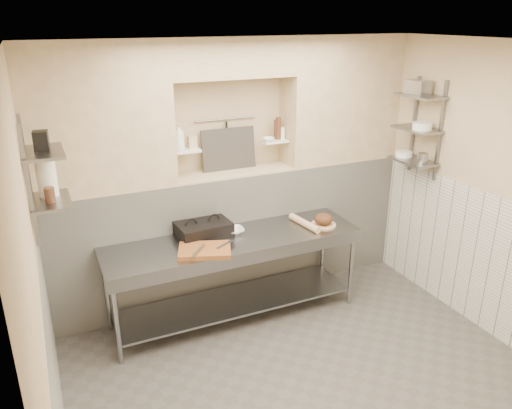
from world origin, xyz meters
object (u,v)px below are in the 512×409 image
jug_left (47,178)px  cutting_board (205,250)px  prep_table (235,262)px  bowl_alcove (269,139)px  rolling_pin (304,223)px  panini_press (203,229)px  bread_loaf (324,219)px  mixing_bowl (233,231)px  bottle_soap (179,137)px

jug_left → cutting_board: bearing=-5.8°
prep_table → bowl_alcove: (0.63, 0.54, 1.09)m
rolling_pin → prep_table: bearing=179.9°
prep_table → jug_left: bearing=-178.8°
panini_press → cutting_board: panini_press is taller
bread_loaf → mixing_bowl: bearing=167.6°
bowl_alcove → jug_left: (-2.25, -0.57, 0.03)m
cutting_board → mixing_bowl: 0.51m
bowl_alcove → jug_left: bearing=-165.7°
mixing_bowl → bread_loaf: (0.94, -0.21, 0.05)m
mixing_bowl → bread_loaf: size_ratio=1.09×
panini_press → bread_loaf: (1.24, -0.29, 0.00)m
panini_press → prep_table: bearing=-44.9°
mixing_bowl → cutting_board: bearing=-144.0°
bottle_soap → bowl_alcove: size_ratio=2.16×
bottle_soap → prep_table: bearing=-57.3°
mixing_bowl → rolling_pin: (0.75, -0.14, 0.01)m
cutting_board → jug_left: size_ratio=1.58×
prep_table → jug_left: size_ratio=8.47×
bowl_alcove → jug_left: jug_left is taller
panini_press → bread_loaf: bearing=-17.0°
cutting_board → jug_left: 1.52m
mixing_bowl → panini_press: bearing=165.0°
prep_table → bottle_soap: size_ratio=9.38×
bread_loaf → bottle_soap: bearing=155.3°
cutting_board → mixing_bowl: (0.41, 0.30, 0.00)m
bowl_alcove → rolling_pin: bearing=-73.1°
rolling_pin → bowl_alcove: 0.98m
cutting_board → bottle_soap: 1.17m
panini_press → bottle_soap: bottle_soap is taller
cutting_board → panini_press: bearing=73.3°
mixing_bowl → bread_loaf: bearing=-12.4°
bread_loaf → bowl_alcove: (-0.36, 0.61, 0.76)m
prep_table → panini_press: (-0.25, 0.22, 0.33)m
bread_loaf → jug_left: size_ratio=0.63×
panini_press → cutting_board: size_ratio=1.13×
prep_table → rolling_pin: size_ratio=5.59×
bottle_soap → mixing_bowl: bearing=-45.9°
prep_table → cutting_board: 0.49m
prep_table → panini_press: size_ratio=4.72×
rolling_pin → bread_loaf: 0.21m
rolling_pin → bottle_soap: 1.57m
prep_table → rolling_pin: rolling_pin is taller
bowl_alcove → jug_left: size_ratio=0.42×
mixing_bowl → jug_left: (-1.67, -0.17, 0.84)m
prep_table → panini_press: 0.47m
panini_press → jug_left: 1.60m
cutting_board → jug_left: (-1.26, 0.13, 0.84)m
mixing_bowl → jug_left: 1.88m
cutting_board → bottle_soap: bottle_soap is taller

